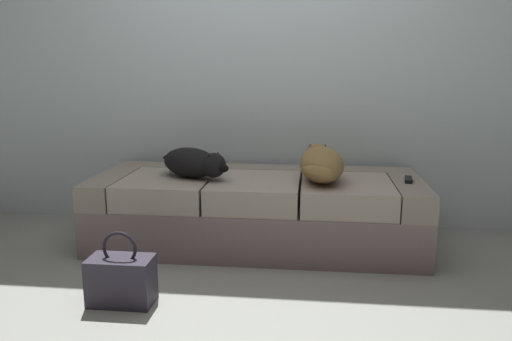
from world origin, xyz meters
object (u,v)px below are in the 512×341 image
at_px(dog_tan, 321,163).
at_px(tv_remote, 408,179).
at_px(couch, 257,210).
at_px(handbag, 121,279).
at_px(dog_dark, 194,163).

distance_m(dog_tan, tv_remote, 0.56).
bearing_deg(couch, dog_tan, -9.10).
height_order(tv_remote, handbag, tv_remote).
distance_m(couch, handbag, 1.11).
height_order(couch, tv_remote, tv_remote).
xyz_separation_m(couch, dog_tan, (0.41, -0.07, 0.34)).
bearing_deg(dog_tan, tv_remote, 3.63).
xyz_separation_m(dog_dark, dog_tan, (0.81, 0.01, 0.01)).
bearing_deg(dog_tan, dog_dark, -179.22).
bearing_deg(dog_tan, couch, 170.90).
height_order(dog_dark, tv_remote, dog_dark).
xyz_separation_m(couch, tv_remote, (0.96, -0.03, 0.24)).
distance_m(dog_dark, handbag, 0.98).
bearing_deg(tv_remote, handbag, -141.01).
bearing_deg(handbag, couch, 58.36).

